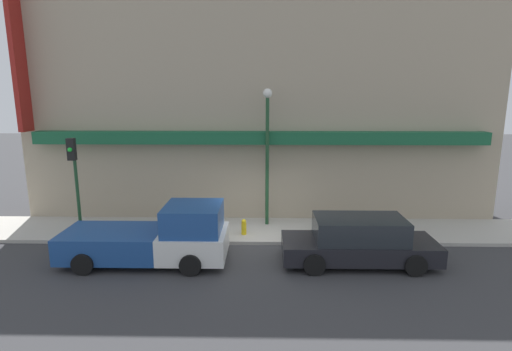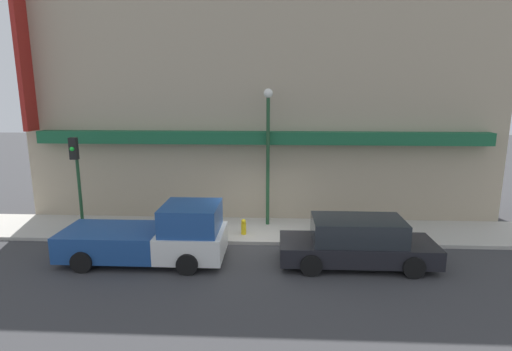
{
  "view_description": "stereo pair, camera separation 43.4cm",
  "coord_description": "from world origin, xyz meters",
  "views": [
    {
      "loc": [
        0.19,
        -13.53,
        5.37
      ],
      "look_at": [
        -0.1,
        1.12,
        2.33
      ],
      "focal_mm": 28.0,
      "sensor_mm": 36.0,
      "label": 1
    },
    {
      "loc": [
        0.62,
        -13.52,
        5.37
      ],
      "look_at": [
        -0.1,
        1.12,
        2.33
      ],
      "focal_mm": 28.0,
      "sensor_mm": 36.0,
      "label": 2
    }
  ],
  "objects": [
    {
      "name": "ground_plane",
      "position": [
        0.0,
        0.0,
        0.0
      ],
      "size": [
        80.0,
        80.0,
        0.0
      ],
      "primitive_type": "plane",
      "color": "#38383A"
    },
    {
      "name": "sidewalk",
      "position": [
        0.0,
        1.41,
        0.07
      ],
      "size": [
        36.0,
        2.81,
        0.13
      ],
      "color": "#B7B2A8",
      "rests_on": "ground"
    },
    {
      "name": "building",
      "position": [
        -0.01,
        4.29,
        5.32
      ],
      "size": [
        19.8,
        3.8,
        10.66
      ],
      "color": "tan",
      "rests_on": "ground"
    },
    {
      "name": "pickup_truck",
      "position": [
        -3.25,
        -1.46,
        0.82
      ],
      "size": [
        5.24,
        2.2,
        1.9
      ],
      "rotation": [
        0.0,
        0.0,
        -0.04
      ],
      "color": "white",
      "rests_on": "ground"
    },
    {
      "name": "parked_car",
      "position": [
        3.23,
        -1.46,
        0.73
      ],
      "size": [
        4.86,
        1.99,
        1.52
      ],
      "rotation": [
        0.0,
        0.0,
        -0.03
      ],
      "color": "black",
      "rests_on": "ground"
    },
    {
      "name": "fire_hydrant",
      "position": [
        -0.55,
        0.76,
        0.43
      ],
      "size": [
        0.19,
        0.19,
        0.6
      ],
      "color": "yellow",
      "rests_on": "sidewalk"
    },
    {
      "name": "street_lamp",
      "position": [
        0.32,
        2.01,
        3.52
      ],
      "size": [
        0.36,
        0.36,
        5.41
      ],
      "color": "#1E4728",
      "rests_on": "sidewalk"
    },
    {
      "name": "traffic_light",
      "position": [
        -6.76,
        0.68,
        2.64
      ],
      "size": [
        0.28,
        0.42,
        3.65
      ],
      "color": "#1E4728",
      "rests_on": "sidewalk"
    }
  ]
}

